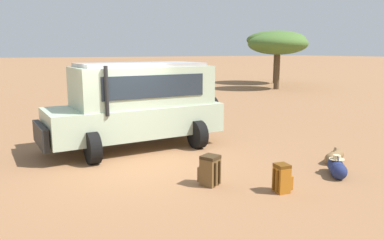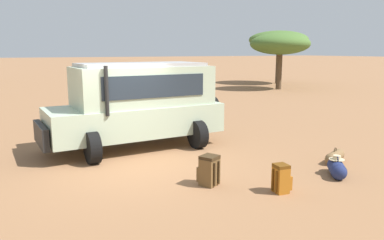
{
  "view_description": "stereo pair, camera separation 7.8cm",
  "coord_description": "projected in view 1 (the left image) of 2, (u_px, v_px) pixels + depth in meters",
  "views": [
    {
      "loc": [
        -2.85,
        -8.43,
        2.78
      ],
      "look_at": [
        1.57,
        0.06,
        1.0
      ],
      "focal_mm": 35.0,
      "sensor_mm": 36.0,
      "label": 1
    },
    {
      "loc": [
        -2.78,
        -8.47,
        2.78
      ],
      "look_at": [
        1.57,
        0.06,
        1.0
      ],
      "focal_mm": 35.0,
      "sensor_mm": 36.0,
      "label": 2
    }
  ],
  "objects": [
    {
      "name": "duffel_bag_low_black_case",
      "position": [
        337.0,
        168.0,
        8.43
      ],
      "size": [
        0.69,
        0.78,
        0.45
      ],
      "color": "navy",
      "rests_on": "ground_plane"
    },
    {
      "name": "acacia_tree_right_mid",
      "position": [
        276.0,
        40.0,
        31.68
      ],
      "size": [
        4.86,
        5.12,
        4.44
      ],
      "color": "brown",
      "rests_on": "ground_plane"
    },
    {
      "name": "backpack_beside_front_wheel",
      "position": [
        282.0,
        178.0,
        7.43
      ],
      "size": [
        0.39,
        0.33,
        0.58
      ],
      "color": "#B26619",
      "rests_on": "ground_plane"
    },
    {
      "name": "safari_vehicle",
      "position": [
        138.0,
        103.0,
        10.75
      ],
      "size": [
        5.4,
        2.89,
        2.44
      ],
      "color": "#B2C6A8",
      "rests_on": "ground_plane"
    },
    {
      "name": "acacia_tree_centre_back",
      "position": [
        278.0,
        44.0,
        26.85
      ],
      "size": [
        4.51,
        3.93,
        4.04
      ],
      "color": "brown",
      "rests_on": "ground_plane"
    },
    {
      "name": "duffel_bag_soft_canvas",
      "position": [
        334.0,
        156.0,
        9.47
      ],
      "size": [
        0.84,
        0.53,
        0.38
      ],
      "color": "brown",
      "rests_on": "ground_plane"
    },
    {
      "name": "ground_plane",
      "position": [
        137.0,
        166.0,
        9.16
      ],
      "size": [
        320.0,
        320.0,
        0.0
      ],
      "primitive_type": "plane",
      "color": "#936642"
    },
    {
      "name": "backpack_cluster_center",
      "position": [
        210.0,
        171.0,
        7.82
      ],
      "size": [
        0.46,
        0.5,
        0.64
      ],
      "color": "brown",
      "rests_on": "ground_plane"
    }
  ]
}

